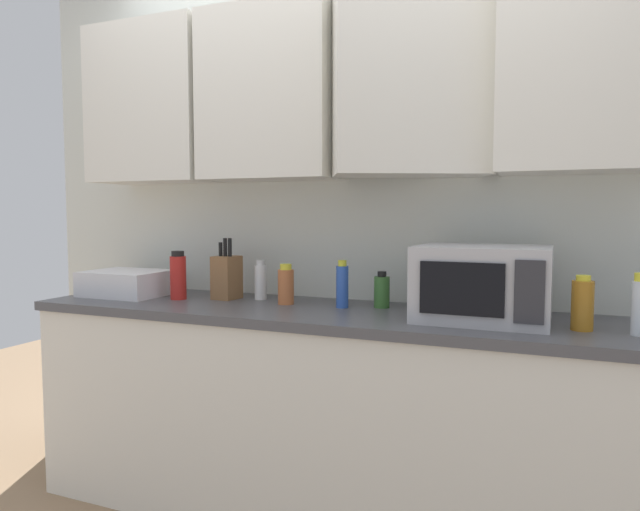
% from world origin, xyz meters
% --- Properties ---
extents(wall_back_with_cabinets, '(3.48, 0.56, 2.60)m').
position_xyz_m(wall_back_with_cabinets, '(0.00, -0.07, 1.58)').
color(wall_back_with_cabinets, silver).
rests_on(wall_back_with_cabinets, ground_plane).
extents(counter_run, '(2.61, 0.63, 0.90)m').
position_xyz_m(counter_run, '(0.00, -0.30, 0.45)').
color(counter_run, white).
rests_on(counter_run, ground_plane).
extents(microwave, '(0.48, 0.37, 0.28)m').
position_xyz_m(microwave, '(0.63, -0.31, 1.04)').
color(microwave, '#B7B7BC').
rests_on(microwave, counter_run).
extents(dish_rack, '(0.38, 0.30, 0.12)m').
position_xyz_m(dish_rack, '(-1.05, -0.30, 0.96)').
color(dish_rack, silver).
rests_on(dish_rack, counter_run).
extents(knife_block, '(0.11, 0.13, 0.28)m').
position_xyz_m(knife_block, '(-0.54, -0.21, 1.00)').
color(knife_block, brown).
rests_on(knife_block, counter_run).
extents(bottle_clear_tall, '(0.05, 0.05, 0.21)m').
position_xyz_m(bottle_clear_tall, '(1.14, -0.37, 1.00)').
color(bottle_clear_tall, silver).
rests_on(bottle_clear_tall, counter_run).
extents(bottle_blue_cleaner, '(0.05, 0.05, 0.20)m').
position_xyz_m(bottle_blue_cleaner, '(0.04, -0.23, 0.99)').
color(bottle_blue_cleaner, '#2D56B7').
rests_on(bottle_blue_cleaner, counter_run).
extents(bottle_spice_jar, '(0.07, 0.07, 0.18)m').
position_xyz_m(bottle_spice_jar, '(-0.22, -0.24, 0.98)').
color(bottle_spice_jar, '#BC6638').
rests_on(bottle_spice_jar, counter_run).
extents(bottle_green_oil, '(0.07, 0.07, 0.15)m').
position_xyz_m(bottle_green_oil, '(0.20, -0.17, 0.97)').
color(bottle_green_oil, '#386B2D').
rests_on(bottle_green_oil, counter_run).
extents(bottle_red_sauce, '(0.07, 0.07, 0.22)m').
position_xyz_m(bottle_red_sauce, '(-0.74, -0.31, 1.01)').
color(bottle_red_sauce, red).
rests_on(bottle_red_sauce, counter_run).
extents(bottle_white_jar, '(0.06, 0.06, 0.18)m').
position_xyz_m(bottle_white_jar, '(-0.39, -0.16, 0.99)').
color(bottle_white_jar, white).
rests_on(bottle_white_jar, counter_run).
extents(bottle_amber_vinegar, '(0.07, 0.07, 0.19)m').
position_xyz_m(bottle_amber_vinegar, '(0.97, -0.36, 0.99)').
color(bottle_amber_vinegar, '#AD701E').
rests_on(bottle_amber_vinegar, counter_run).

